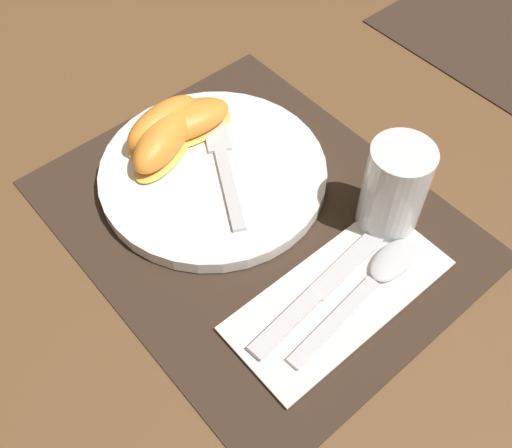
{
  "coord_description": "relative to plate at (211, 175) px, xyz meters",
  "views": [
    {
      "loc": [
        0.29,
        -0.25,
        0.51
      ],
      "look_at": [
        0.02,
        -0.01,
        0.02
      ],
      "focal_mm": 42.0,
      "sensor_mm": 36.0,
      "label": 1
    }
  ],
  "objects": [
    {
      "name": "citrus_wedge_0",
      "position": [
        -0.06,
        0.01,
        0.02
      ],
      "size": [
        0.08,
        0.12,
        0.03
      ],
      "color": "#F7C656",
      "rests_on": "plate"
    },
    {
      "name": "juice_glass",
      "position": [
        0.16,
        0.1,
        0.04
      ],
      "size": [
        0.06,
        0.06,
        0.1
      ],
      "color": "silver",
      "rests_on": "placemat"
    },
    {
      "name": "ground_plane",
      "position": [
        0.07,
        0.0,
        -0.01
      ],
      "size": [
        3.0,
        3.0,
        0.0
      ],
      "primitive_type": "plane",
      "color": "brown"
    },
    {
      "name": "napkin",
      "position": [
        0.2,
        0.01,
        -0.01
      ],
      "size": [
        0.1,
        0.23,
        0.0
      ],
      "color": "white",
      "rests_on": "placemat"
    },
    {
      "name": "spoon",
      "position": [
        0.21,
        0.04,
        -0.0
      ],
      "size": [
        0.04,
        0.18,
        0.01
      ],
      "color": "silver",
      "rests_on": "napkin"
    },
    {
      "name": "fork",
      "position": [
        -0.01,
        0.02,
        0.01
      ],
      "size": [
        0.17,
        0.1,
        0.0
      ],
      "color": "silver",
      "rests_on": "plate"
    },
    {
      "name": "plate",
      "position": [
        0.0,
        0.0,
        0.0
      ],
      "size": [
        0.25,
        0.25,
        0.02
      ],
      "color": "white",
      "rests_on": "placemat"
    },
    {
      "name": "placemat",
      "position": [
        0.07,
        0.0,
        -0.01
      ],
      "size": [
        0.43,
        0.34,
        0.0
      ],
      "color": "#38281E",
      "rests_on": "ground_plane"
    },
    {
      "name": "citrus_wedge_2",
      "position": [
        -0.05,
        -0.02,
        0.03
      ],
      "size": [
        0.09,
        0.12,
        0.04
      ],
      "color": "#F7C656",
      "rests_on": "plate"
    },
    {
      "name": "knife",
      "position": [
        0.18,
        -0.0,
        -0.0
      ],
      "size": [
        0.04,
        0.21,
        0.01
      ],
      "color": "silver",
      "rests_on": "napkin"
    },
    {
      "name": "citrus_wedge_1",
      "position": [
        -0.07,
        -0.01,
        0.03
      ],
      "size": [
        0.05,
        0.11,
        0.04
      ],
      "color": "#F7C656",
      "rests_on": "plate"
    }
  ]
}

